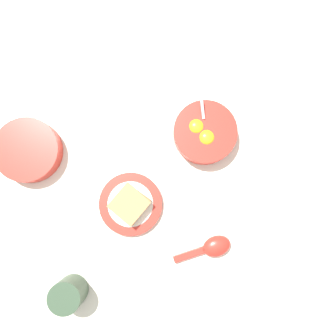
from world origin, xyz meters
TOP-DOWN VIEW (x-y plane):
  - ground_plane at (0.00, 0.00)m, footprint 3.00×3.00m
  - egg_bowl at (-0.22, -0.17)m, footprint 0.17×0.17m
  - toast_plate at (-0.00, -0.00)m, footprint 0.17×0.17m
  - toast_sandwich at (-0.00, -0.00)m, footprint 0.12×0.12m
  - soup_spoon at (-0.21, 0.14)m, footprint 0.16×0.07m
  - congee_bowl at (0.26, -0.18)m, footprint 0.18×0.18m
  - drinking_cup at (0.18, 0.21)m, footprint 0.08×0.08m

SIDE VIEW (x-z plane):
  - ground_plane at x=0.00m, z-range 0.00..0.00m
  - toast_plate at x=0.00m, z-range 0.00..0.02m
  - soup_spoon at x=-0.21m, z-range 0.00..0.03m
  - congee_bowl at x=0.26m, z-range 0.00..0.05m
  - egg_bowl at x=-0.22m, z-range -0.01..0.07m
  - toast_sandwich at x=0.00m, z-range 0.02..0.05m
  - drinking_cup at x=0.18m, z-range 0.00..0.09m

